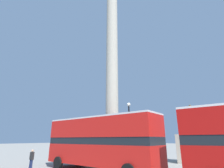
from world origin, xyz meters
name	(u,v)px	position (x,y,z in m)	size (l,w,h in m)	color
ground_plane	(112,162)	(0.00, 0.00, 0.00)	(200.00, 200.00, 0.00)	gray
monument_column	(112,101)	(0.00, 0.00, 6.93)	(6.08, 6.08, 25.03)	#ADA593
bus_b	(99,140)	(2.30, -5.46, 2.36)	(10.72, 3.59, 4.26)	red
equestrian_statue	(195,146)	(8.19, 4.18, 1.80)	(3.98, 3.04, 6.32)	#ADA593
street_lamp	(130,133)	(3.47, -2.22, 3.05)	(0.36, 0.36, 5.99)	black
pedestrian_near_lamp	(32,158)	(-3.12, -7.93, 0.88)	(0.43, 0.21, 1.60)	#192347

